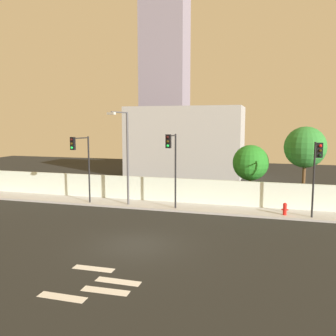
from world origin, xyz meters
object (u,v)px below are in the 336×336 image
object	(u,v)px
traffic_light_center	(172,155)
fire_hydrant	(285,208)
street_lamp_curbside	(125,150)
roadside_tree_midleft	(305,147)
traffic_light_left	(81,155)
roadside_tree_leftmost	(251,163)
traffic_light_right	(317,164)

from	to	relation	value
traffic_light_center	fire_hydrant	world-z (taller)	traffic_light_center
street_lamp_curbside	roadside_tree_midleft	bearing A→B (deg)	15.35
traffic_light_left	fire_hydrant	xyz separation A→B (m)	(14.13, 0.96, -3.19)
traffic_light_center	roadside_tree_leftmost	size ratio (longest dim) A/B	1.16
street_lamp_curbside	roadside_tree_leftmost	bearing A→B (deg)	21.54
traffic_light_left	roadside_tree_midleft	distance (m)	16.02
traffic_light_center	fire_hydrant	xyz separation A→B (m)	(7.39, 0.73, -3.32)
traffic_light_right	roadside_tree_midleft	world-z (taller)	roadside_tree_midleft
traffic_light_right	fire_hydrant	world-z (taller)	traffic_light_right
traffic_light_right	roadside_tree_leftmost	world-z (taller)	traffic_light_right
traffic_light_center	traffic_light_right	size ratio (longest dim) A/B	1.09
fire_hydrant	roadside_tree_midleft	distance (m)	5.11
roadside_tree_leftmost	roadside_tree_midleft	size ratio (longest dim) A/B	0.77
traffic_light_right	roadside_tree_leftmost	distance (m)	5.63
traffic_light_left	roadside_tree_midleft	bearing A→B (deg)	15.01
fire_hydrant	roadside_tree_leftmost	bearing A→B (deg)	127.14
fire_hydrant	roadside_tree_leftmost	world-z (taller)	roadside_tree_leftmost
roadside_tree_midleft	traffic_light_center	bearing A→B (deg)	-155.81
traffic_light_right	fire_hydrant	distance (m)	3.53
traffic_light_left	fire_hydrant	distance (m)	14.51
traffic_light_right	roadside_tree_midleft	distance (m)	3.89
street_lamp_curbside	roadside_tree_midleft	size ratio (longest dim) A/B	1.15
street_lamp_curbside	roadside_tree_leftmost	distance (m)	9.26
fire_hydrant	roadside_tree_midleft	bearing A→B (deg)	67.24
traffic_light_center	roadside_tree_leftmost	world-z (taller)	traffic_light_center
traffic_light_right	street_lamp_curbside	world-z (taller)	street_lamp_curbside
fire_hydrant	roadside_tree_midleft	xyz separation A→B (m)	(1.34, 3.19, 3.77)
street_lamp_curbside	roadside_tree_midleft	distance (m)	12.77
traffic_light_right	roadside_tree_leftmost	size ratio (longest dim) A/B	1.07
street_lamp_curbside	fire_hydrant	xyz separation A→B (m)	(10.98, 0.20, -3.55)
roadside_tree_midleft	traffic_light_left	bearing A→B (deg)	-164.99
roadside_tree_leftmost	traffic_light_left	bearing A→B (deg)	-160.51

